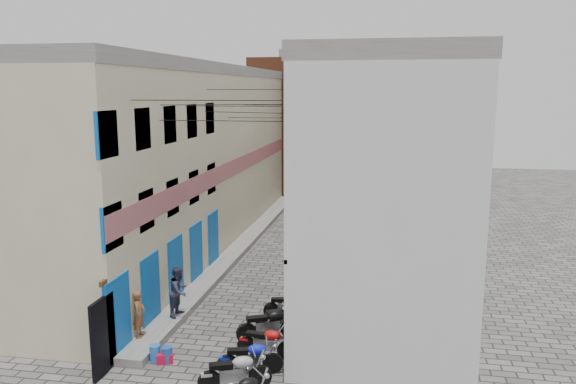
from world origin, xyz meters
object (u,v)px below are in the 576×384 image
Objects in this scene: red_crate at (165,358)px; person_b at (179,291)px; motorcycle_e at (269,323)px; motorcycle_f at (284,315)px; motorcycle_g at (288,304)px; water_jug_far at (155,353)px; motorcycle_b at (235,370)px; water_jug_near at (167,355)px; motorcycle_c at (250,356)px; person_a at (139,314)px; motorcycle_d at (266,341)px.

person_b is at bearing 102.66° from red_crate.
motorcycle_e is at bearing -95.72° from person_b.
motorcycle_f is 1.02× the size of motorcycle_g.
water_jug_far is (0.34, -2.83, -0.85)m from person_b.
water_jug_near is at bearing -138.70° from motorcycle_b.
person_b is at bearing -148.15° from motorcycle_c.
motorcycle_e reaches higher than motorcycle_g.
motorcycle_b reaches higher than water_jug_near.
water_jug_far is at bearing -82.61° from motorcycle_e.
motorcycle_g is 3.76m from person_b.
person_b is at bearing -24.66° from person_a.
motorcycle_d is 2.98m from red_crate.
red_crate is at bearing -138.04° from motorcycle_b.
person_a reaches higher than motorcycle_c.
person_a reaches higher than motorcycle_d.
motorcycle_f is 4.62m from person_a.
motorcycle_e is at bearing -83.16° from person_a.
water_jug_far is (-3.13, -0.86, -0.27)m from motorcycle_d.
motorcycle_b is 2.70m from red_crate.
motorcycle_b is 3.06m from motorcycle_e.
person_b is (-3.24, 3.02, 0.57)m from motorcycle_c.
motorcycle_c is at bearing -27.49° from motorcycle_e.
person_a reaches higher than red_crate.
water_jug_near is at bearing -156.60° from person_b.
motorcycle_g is 3.62× the size of water_jug_near.
motorcycle_e reaches higher than motorcycle_b.
red_crate is at bearing -68.33° from motorcycle_d.
motorcycle_b is 2.62m from water_jug_near.
water_jug_far is at bearing -83.46° from motorcycle_f.
person_b is 3.39× the size of water_jug_far.
motorcycle_d is 3.74× the size of water_jug_near.
motorcycle_c is at bearing -114.06° from person_a.
motorcycle_b is at bearing -6.76° from motorcycle_d.
motorcycle_c is 2.64m from red_crate.
motorcycle_c is 1.08× the size of person_b.
motorcycle_f reaches higher than red_crate.
motorcycle_b is at bearing -126.71° from person_a.
motorcycle_c is at bearing -7.43° from motorcycle_d.
person_a is (-4.17, -2.83, 0.48)m from motorcycle_g.
motorcycle_b is 0.93m from motorcycle_c.
motorcycle_f is 3.52× the size of water_jug_far.
motorcycle_e is 4.31× the size of water_jug_near.
motorcycle_b is at bearing -30.25° from motorcycle_e.
water_jug_far is (-3.28, -2.85, -0.26)m from motorcycle_f.
red_crate is (-2.98, -2.85, -0.37)m from motorcycle_f.
person_a is at bearing -87.19° from motorcycle_d.
motorcycle_f is at bearing 135.12° from motorcycle_e.
water_jug_far is at bearing -69.86° from motorcycle_d.
motorcycle_f is at bearing 148.55° from motorcycle_b.
motorcycle_b reaches higher than red_crate.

